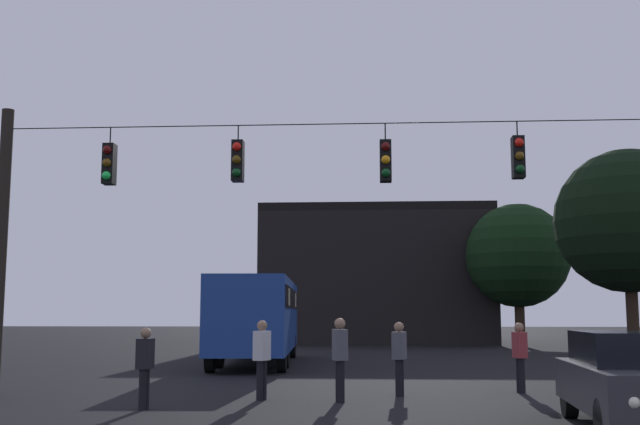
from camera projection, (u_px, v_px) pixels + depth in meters
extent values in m
plane|color=black|center=(377.00, 364.00, 28.02)|extent=(168.00, 168.00, 0.00)
cylinder|color=black|center=(1.00, 249.00, 17.66)|extent=(0.28, 0.28, 6.57)
cylinder|color=black|center=(381.00, 123.00, 17.50)|extent=(17.49, 0.02, 0.02)
cylinder|color=black|center=(110.00, 136.00, 17.86)|extent=(0.03, 0.03, 0.39)
cube|color=black|center=(109.00, 164.00, 17.77)|extent=(0.26, 0.32, 0.95)
sphere|color=#510A0A|center=(107.00, 150.00, 17.63)|extent=(0.20, 0.20, 0.20)
sphere|color=#5B3D0C|center=(107.00, 163.00, 17.59)|extent=(0.20, 0.20, 0.20)
sphere|color=#1EE04C|center=(106.00, 176.00, 17.55)|extent=(0.20, 0.20, 0.20)
cylinder|color=black|center=(238.00, 133.00, 17.68)|extent=(0.03, 0.03, 0.35)
cube|color=black|center=(238.00, 161.00, 17.59)|extent=(0.26, 0.32, 0.95)
sphere|color=red|center=(237.00, 147.00, 17.45)|extent=(0.20, 0.20, 0.20)
sphere|color=#5B3D0C|center=(236.00, 160.00, 17.41)|extent=(0.20, 0.20, 0.20)
sphere|color=#0C4219|center=(236.00, 173.00, 17.37)|extent=(0.20, 0.20, 0.20)
cylinder|color=black|center=(385.00, 132.00, 17.47)|extent=(0.03, 0.03, 0.39)
cube|color=black|center=(386.00, 161.00, 17.38)|extent=(0.26, 0.32, 0.95)
sphere|color=#510A0A|center=(386.00, 146.00, 17.24)|extent=(0.20, 0.20, 0.20)
sphere|color=orange|center=(386.00, 160.00, 17.20)|extent=(0.20, 0.20, 0.20)
sphere|color=#0C4219|center=(386.00, 173.00, 17.16)|extent=(0.20, 0.20, 0.20)
cylinder|color=black|center=(517.00, 129.00, 17.29)|extent=(0.03, 0.03, 0.34)
cube|color=black|center=(518.00, 157.00, 17.21)|extent=(0.26, 0.32, 0.95)
sphere|color=red|center=(519.00, 143.00, 17.07)|extent=(0.20, 0.20, 0.20)
sphere|color=#5B3D0C|center=(520.00, 156.00, 17.03)|extent=(0.20, 0.20, 0.20)
sphere|color=#0C4219|center=(520.00, 169.00, 16.99)|extent=(0.20, 0.20, 0.20)
cube|color=navy|center=(258.00, 315.00, 28.18)|extent=(3.12, 11.12, 2.50)
cube|color=black|center=(258.00, 299.00, 28.26)|extent=(3.13, 10.47, 0.70)
cylinder|color=black|center=(239.00, 346.00, 31.95)|extent=(0.34, 1.01, 1.00)
cylinder|color=black|center=(292.00, 346.00, 31.94)|extent=(0.34, 1.01, 1.00)
cylinder|color=black|center=(219.00, 353.00, 25.84)|extent=(0.34, 1.01, 1.00)
cylinder|color=black|center=(285.00, 353.00, 25.83)|extent=(0.34, 1.01, 1.00)
cylinder|color=black|center=(210.00, 356.00, 23.88)|extent=(0.34, 1.01, 1.00)
cylinder|color=black|center=(282.00, 356.00, 23.87)|extent=(0.34, 1.01, 1.00)
cube|color=beige|center=(265.00, 300.00, 31.53)|extent=(2.60, 0.94, 0.56)
cube|color=beige|center=(251.00, 297.00, 25.53)|extent=(2.60, 0.94, 0.56)
cube|color=#2D2D33|center=(637.00, 388.00, 11.97)|extent=(2.14, 4.43, 0.68)
cube|color=black|center=(632.00, 348.00, 12.20)|extent=(1.76, 2.44, 0.52)
cylinder|color=black|center=(606.00, 422.00, 10.64)|extent=(0.27, 0.66, 0.64)
cylinder|color=black|center=(569.00, 399.00, 13.43)|extent=(0.27, 0.66, 0.64)
sphere|color=white|center=(633.00, 402.00, 9.99)|extent=(0.18, 0.18, 0.18)
cylinder|color=black|center=(401.00, 377.00, 17.06)|extent=(0.14, 0.14, 0.80)
cylinder|color=black|center=(398.00, 378.00, 16.91)|extent=(0.14, 0.14, 0.80)
cube|color=#4C4C56|center=(399.00, 346.00, 17.07)|extent=(0.35, 0.42, 0.60)
sphere|color=#8C6B51|center=(399.00, 327.00, 17.13)|extent=(0.22, 0.22, 0.22)
cylinder|color=black|center=(341.00, 382.00, 15.73)|extent=(0.14, 0.14, 0.85)
cylinder|color=black|center=(339.00, 381.00, 15.89)|extent=(0.14, 0.14, 0.85)
cube|color=#4C4C56|center=(340.00, 345.00, 15.91)|extent=(0.35, 0.42, 0.64)
sphere|color=#8C6B51|center=(340.00, 324.00, 15.96)|extent=(0.23, 0.23, 0.23)
cylinder|color=black|center=(263.00, 380.00, 16.29)|extent=(0.14, 0.14, 0.82)
cylinder|color=black|center=(260.00, 381.00, 16.15)|extent=(0.14, 0.14, 0.82)
cube|color=silver|center=(262.00, 346.00, 16.32)|extent=(0.36, 0.42, 0.62)
sphere|color=#8C6B51|center=(262.00, 326.00, 16.37)|extent=(0.22, 0.22, 0.22)
cylinder|color=black|center=(146.00, 389.00, 14.69)|extent=(0.14, 0.14, 0.76)
cylinder|color=black|center=(142.00, 390.00, 14.53)|extent=(0.14, 0.14, 0.76)
cube|color=black|center=(145.00, 354.00, 14.70)|extent=(0.28, 0.39, 0.57)
sphere|color=#8C6B51|center=(146.00, 333.00, 14.75)|extent=(0.21, 0.21, 0.21)
cylinder|color=black|center=(522.00, 376.00, 17.62)|extent=(0.14, 0.14, 0.79)
cylinder|color=black|center=(519.00, 375.00, 17.77)|extent=(0.14, 0.14, 0.79)
cube|color=maroon|center=(520.00, 345.00, 17.79)|extent=(0.31, 0.40, 0.59)
sphere|color=#8C6B51|center=(519.00, 327.00, 17.84)|extent=(0.21, 0.21, 0.21)
cube|color=black|center=(376.00, 282.00, 51.36)|extent=(14.09, 13.44, 7.88)
cube|color=black|center=(375.00, 220.00, 51.91)|extent=(14.09, 13.44, 0.50)
cylinder|color=#2D2116|center=(520.00, 319.00, 43.05)|extent=(0.55, 0.55, 3.05)
sphere|color=black|center=(518.00, 255.00, 43.52)|extent=(5.87, 5.87, 5.87)
cylinder|color=#2D2116|center=(633.00, 314.00, 32.68)|extent=(0.51, 0.51, 3.62)
sphere|color=black|center=(628.00, 221.00, 33.20)|extent=(6.23, 6.23, 6.23)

